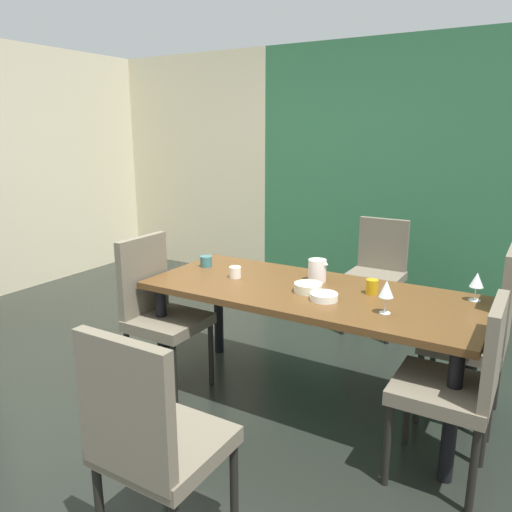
{
  "coord_description": "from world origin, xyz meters",
  "views": [
    {
      "loc": [
        1.97,
        -2.4,
        1.67
      ],
      "look_at": [
        0.32,
        0.38,
        0.85
      ],
      "focal_mm": 35.0,
      "sensor_mm": 36.0,
      "label": 1
    }
  ],
  "objects_px": {
    "chair_head_far": "(377,268)",
    "wine_glass_near_window": "(386,290)",
    "serving_bowl_corner": "(324,297)",
    "cup_center": "(235,272)",
    "cup_south": "(206,261)",
    "chair_right_near": "(460,380)",
    "chair_right_far": "(481,328)",
    "chair_left_near": "(158,307)",
    "wine_glass_east": "(477,281)",
    "chair_head_near": "(151,437)",
    "serving_bowl_rear": "(308,288)",
    "cup_west": "(372,287)",
    "dining_table": "(309,303)",
    "pitcher_left": "(317,270)"
  },
  "relations": [
    {
      "from": "chair_head_far",
      "to": "wine_glass_near_window",
      "type": "height_order",
      "value": "chair_head_far"
    },
    {
      "from": "serving_bowl_corner",
      "to": "cup_center",
      "type": "xyz_separation_m",
      "value": [
        -0.67,
        0.12,
        0.02
      ]
    },
    {
      "from": "chair_head_far",
      "to": "cup_south",
      "type": "xyz_separation_m",
      "value": [
        -0.83,
        -1.29,
        0.24
      ]
    },
    {
      "from": "chair_right_near",
      "to": "serving_bowl_corner",
      "type": "height_order",
      "value": "chair_right_near"
    },
    {
      "from": "chair_right_far",
      "to": "cup_center",
      "type": "distance_m",
      "value": 1.5
    },
    {
      "from": "chair_left_near",
      "to": "chair_right_near",
      "type": "relative_size",
      "value": 1.07
    },
    {
      "from": "chair_right_near",
      "to": "wine_glass_east",
      "type": "relative_size",
      "value": 5.8
    },
    {
      "from": "chair_head_far",
      "to": "serving_bowl_corner",
      "type": "distance_m",
      "value": 1.55
    },
    {
      "from": "chair_head_near",
      "to": "chair_head_far",
      "type": "bearing_deg",
      "value": 90.12
    },
    {
      "from": "wine_glass_east",
      "to": "cup_center",
      "type": "distance_m",
      "value": 1.43
    },
    {
      "from": "chair_head_near",
      "to": "cup_center",
      "type": "distance_m",
      "value": 1.49
    },
    {
      "from": "wine_glass_east",
      "to": "serving_bowl_rear",
      "type": "relative_size",
      "value": 0.98
    },
    {
      "from": "wine_glass_east",
      "to": "chair_head_near",
      "type": "bearing_deg",
      "value": -117.61
    },
    {
      "from": "chair_head_near",
      "to": "chair_right_near",
      "type": "xyz_separation_m",
      "value": [
        0.92,
        1.08,
        -0.02
      ]
    },
    {
      "from": "chair_left_near",
      "to": "wine_glass_near_window",
      "type": "relative_size",
      "value": 5.66
    },
    {
      "from": "cup_west",
      "to": "dining_table",
      "type": "bearing_deg",
      "value": -161.63
    },
    {
      "from": "cup_center",
      "to": "chair_left_near",
      "type": "bearing_deg",
      "value": -143.94
    },
    {
      "from": "wine_glass_east",
      "to": "serving_bowl_rear",
      "type": "height_order",
      "value": "wine_glass_east"
    },
    {
      "from": "dining_table",
      "to": "wine_glass_near_window",
      "type": "bearing_deg",
      "value": -17.88
    },
    {
      "from": "wine_glass_near_window",
      "to": "serving_bowl_corner",
      "type": "xyz_separation_m",
      "value": [
        -0.36,
        0.03,
        -0.11
      ]
    },
    {
      "from": "serving_bowl_corner",
      "to": "pitcher_left",
      "type": "distance_m",
      "value": 0.36
    },
    {
      "from": "wine_glass_east",
      "to": "cup_west",
      "type": "height_order",
      "value": "wine_glass_east"
    },
    {
      "from": "chair_left_near",
      "to": "cup_center",
      "type": "height_order",
      "value": "chair_left_near"
    },
    {
      "from": "dining_table",
      "to": "chair_head_near",
      "type": "height_order",
      "value": "chair_head_near"
    },
    {
      "from": "serving_bowl_rear",
      "to": "chair_right_far",
      "type": "bearing_deg",
      "value": 21.42
    },
    {
      "from": "dining_table",
      "to": "chair_right_far",
      "type": "xyz_separation_m",
      "value": [
        0.93,
        0.31,
        -0.08
      ]
    },
    {
      "from": "chair_right_near",
      "to": "serving_bowl_rear",
      "type": "height_order",
      "value": "chair_right_near"
    },
    {
      "from": "chair_head_near",
      "to": "wine_glass_near_window",
      "type": "relative_size",
      "value": 5.58
    },
    {
      "from": "wine_glass_east",
      "to": "cup_south",
      "type": "distance_m",
      "value": 1.73
    },
    {
      "from": "serving_bowl_corner",
      "to": "cup_west",
      "type": "relative_size",
      "value": 1.85
    },
    {
      "from": "serving_bowl_corner",
      "to": "pitcher_left",
      "type": "xyz_separation_m",
      "value": [
        -0.18,
        0.31,
        0.05
      ]
    },
    {
      "from": "chair_left_near",
      "to": "cup_west",
      "type": "bearing_deg",
      "value": 108.65
    },
    {
      "from": "chair_left_near",
      "to": "chair_right_near",
      "type": "distance_m",
      "value": 1.84
    },
    {
      "from": "chair_head_far",
      "to": "dining_table",
      "type": "bearing_deg",
      "value": 90.37
    },
    {
      "from": "chair_right_near",
      "to": "chair_left_near",
      "type": "bearing_deg",
      "value": 90.0
    },
    {
      "from": "chair_left_near",
      "to": "chair_right_near",
      "type": "xyz_separation_m",
      "value": [
        1.84,
        0.0,
        -0.02
      ]
    },
    {
      "from": "cup_center",
      "to": "cup_south",
      "type": "bearing_deg",
      "value": 159.05
    },
    {
      "from": "chair_right_near",
      "to": "chair_right_far",
      "type": "relative_size",
      "value": 0.9
    },
    {
      "from": "chair_right_far",
      "to": "cup_south",
      "type": "relative_size",
      "value": 12.91
    },
    {
      "from": "chair_left_near",
      "to": "wine_glass_near_window",
      "type": "bearing_deg",
      "value": 96.05
    },
    {
      "from": "chair_right_far",
      "to": "chair_head_near",
      "type": "bearing_deg",
      "value": 151.45
    },
    {
      "from": "chair_right_near",
      "to": "cup_center",
      "type": "xyz_separation_m",
      "value": [
        -1.44,
        0.29,
        0.24
      ]
    },
    {
      "from": "chair_left_near",
      "to": "pitcher_left",
      "type": "height_order",
      "value": "chair_left_near"
    },
    {
      "from": "chair_right_near",
      "to": "chair_right_far",
      "type": "distance_m",
      "value": 0.63
    },
    {
      "from": "chair_left_near",
      "to": "chair_right_near",
      "type": "bearing_deg",
      "value": 90.0
    },
    {
      "from": "chair_head_near",
      "to": "chair_right_near",
      "type": "height_order",
      "value": "chair_head_near"
    },
    {
      "from": "dining_table",
      "to": "chair_head_far",
      "type": "distance_m",
      "value": 1.4
    },
    {
      "from": "dining_table",
      "to": "chair_right_far",
      "type": "bearing_deg",
      "value": 18.68
    },
    {
      "from": "chair_head_near",
      "to": "chair_right_near",
      "type": "bearing_deg",
      "value": 49.65
    },
    {
      "from": "chair_left_near",
      "to": "wine_glass_east",
      "type": "relative_size",
      "value": 6.19
    }
  ]
}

